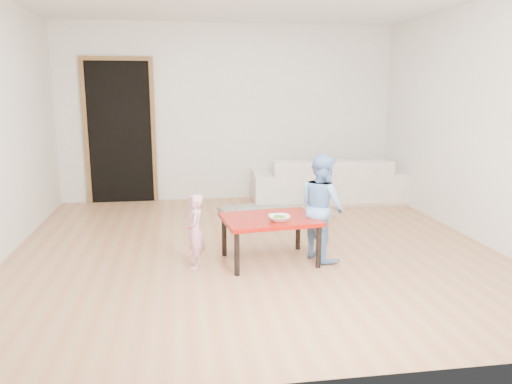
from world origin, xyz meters
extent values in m
cube|color=#AE734A|center=(0.00, 0.00, 0.00)|extent=(5.00, 5.00, 0.01)
cube|color=silver|center=(0.00, 2.50, 1.30)|extent=(5.00, 0.02, 2.60)
cube|color=silver|center=(2.50, 0.00, 1.30)|extent=(0.02, 5.00, 2.60)
imported|color=white|center=(1.43, 2.05, 0.33)|extent=(2.31, 1.03, 0.66)
cube|color=orange|center=(1.10, 1.87, 0.50)|extent=(0.51, 0.46, 0.13)
imported|color=white|center=(0.16, -0.58, 0.47)|extent=(0.21, 0.21, 0.05)
imported|color=pink|center=(-0.62, -0.51, 0.35)|extent=(0.19, 0.27, 0.71)
imported|color=#67A5F0|center=(0.63, -0.42, 0.52)|extent=(0.54, 0.61, 1.05)
imported|color=#3271BE|center=(0.02, 0.91, 0.06)|extent=(0.39, 0.39, 0.12)
camera|label=1|loc=(-0.74, -5.04, 1.68)|focal=35.00mm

